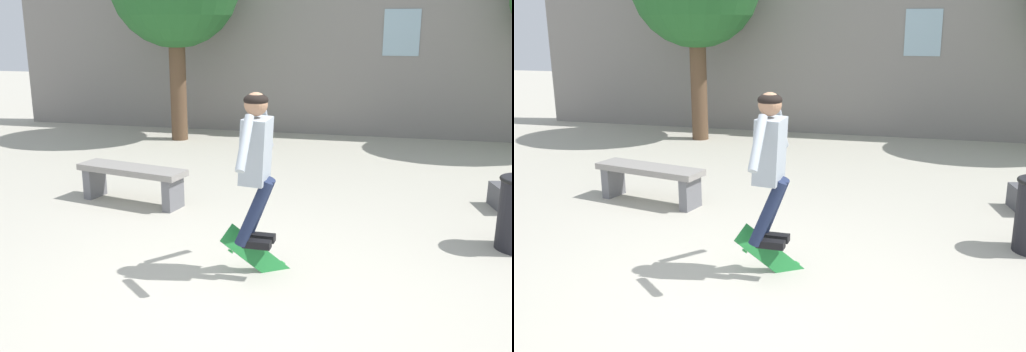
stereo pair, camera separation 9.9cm
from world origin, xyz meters
TOP-DOWN VIEW (x-y plane):
  - ground_plane at (0.00, 0.00)m, footprint 40.00×40.00m
  - building_backdrop at (0.02, 7.67)m, footprint 14.93×0.52m
  - park_bench at (-2.05, 2.17)m, footprint 1.55×0.70m
  - skater at (0.04, 0.39)m, footprint 0.35×1.11m
  - skateboard_flipping at (0.05, 0.47)m, footprint 0.68×0.34m

SIDE VIEW (x-z plane):
  - ground_plane at x=0.00m, z-range 0.00..0.00m
  - skateboard_flipping at x=0.05m, z-range -0.20..0.47m
  - park_bench at x=-2.05m, z-range 0.10..0.59m
  - skater at x=0.04m, z-range 0.44..1.85m
  - building_backdrop at x=0.02m, z-range -0.50..5.24m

